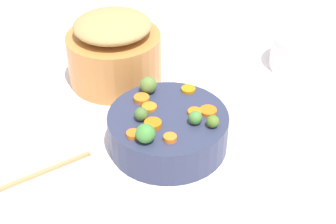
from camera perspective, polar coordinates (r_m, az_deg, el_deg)
name	(u,v)px	position (r m, az deg, el deg)	size (l,w,h in m)	color
tabletop	(174,151)	(1.15, 0.70, -4.70)	(2.40, 2.40, 0.02)	white
serving_bowl_carrots	(168,130)	(1.13, 0.00, -2.18)	(0.28, 0.28, 0.09)	#2F3552
metal_pot	(115,58)	(1.36, -6.35, 6.40)	(0.26, 0.26, 0.14)	#CA7F3E
stuffing_mound	(112,25)	(1.31, -6.64, 10.18)	(0.21, 0.21, 0.06)	tan
carrot_slice_0	(133,134)	(1.04, -4.16, -2.65)	(0.03, 0.03, 0.01)	orange
carrot_slice_1	(189,90)	(1.18, 2.57, 2.69)	(0.04, 0.04, 0.01)	orange
carrot_slice_2	(170,138)	(1.03, 0.25, -3.11)	(0.03, 0.03, 0.01)	orange
carrot_slice_3	(208,111)	(1.11, 4.81, 0.13)	(0.04, 0.04, 0.01)	orange
carrot_slice_4	(149,107)	(1.12, -2.23, 0.60)	(0.04, 0.04, 0.01)	orange
carrot_slice_5	(142,99)	(1.15, -3.15, 1.59)	(0.04, 0.04, 0.01)	orange
carrot_slice_6	(195,112)	(1.11, 3.22, -0.03)	(0.03, 0.03, 0.01)	orange
carrot_slice_7	(153,124)	(1.07, -1.81, -1.44)	(0.04, 0.04, 0.01)	orange
brussels_sprout_0	(141,114)	(1.08, -3.21, -0.25)	(0.03, 0.03, 0.03)	#496C2F
brussels_sprout_1	(213,122)	(1.06, 5.32, -1.19)	(0.03, 0.03, 0.03)	#537526
brussels_sprout_2	(196,117)	(1.07, 3.31, -0.55)	(0.03, 0.03, 0.03)	#48823A
brussels_sprout_3	(145,133)	(1.02, -2.69, -2.56)	(0.04, 0.04, 0.04)	#438638
brussels_sprout_4	(148,85)	(1.17, -2.35, 3.24)	(0.04, 0.04, 0.04)	olive
wooden_spoon	(2,188)	(1.10, -19.13, -8.52)	(0.21, 0.24, 0.01)	tan
casserole_dish	(305,52)	(1.48, 16.01, 6.86)	(0.20, 0.20, 0.10)	white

